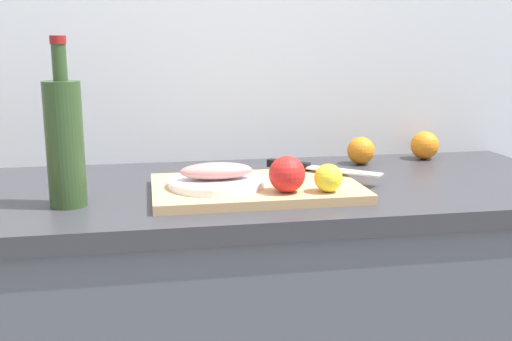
% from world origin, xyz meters
% --- Properties ---
extents(back_wall, '(3.20, 0.05, 2.50)m').
position_xyz_m(back_wall, '(0.00, 0.33, 1.25)').
color(back_wall, silver).
rests_on(back_wall, ground_plane).
extents(cutting_board, '(0.45, 0.29, 0.02)m').
position_xyz_m(cutting_board, '(0.21, -0.08, 0.91)').
color(cutting_board, tan).
rests_on(cutting_board, kitchen_counter).
extents(white_plate, '(0.21, 0.21, 0.01)m').
position_xyz_m(white_plate, '(0.13, -0.08, 0.93)').
color(white_plate, white).
rests_on(white_plate, cutting_board).
extents(fish_fillet, '(0.16, 0.07, 0.04)m').
position_xyz_m(fish_fillet, '(0.13, -0.08, 0.95)').
color(fish_fillet, tan).
rests_on(fish_fillet, white_plate).
extents(chef_knife, '(0.24, 0.21, 0.02)m').
position_xyz_m(chef_knife, '(0.36, 0.04, 0.93)').
color(chef_knife, silver).
rests_on(chef_knife, cutting_board).
extents(lemon_0, '(0.06, 0.06, 0.06)m').
position_xyz_m(lemon_0, '(0.35, -0.17, 0.95)').
color(lemon_0, yellow).
rests_on(lemon_0, cutting_board).
extents(tomato_0, '(0.08, 0.08, 0.08)m').
position_xyz_m(tomato_0, '(0.26, -0.16, 0.96)').
color(tomato_0, red).
rests_on(tomato_0, cutting_board).
extents(wine_bottle, '(0.07, 0.07, 0.34)m').
position_xyz_m(wine_bottle, '(-0.18, -0.11, 1.03)').
color(wine_bottle, '#2D4723').
rests_on(wine_bottle, kitchen_counter).
extents(orange_0, '(0.07, 0.07, 0.07)m').
position_xyz_m(orange_0, '(0.55, 0.18, 0.94)').
color(orange_0, orange).
rests_on(orange_0, kitchen_counter).
extents(orange_1, '(0.08, 0.08, 0.08)m').
position_xyz_m(orange_1, '(0.75, 0.22, 0.94)').
color(orange_1, orange).
rests_on(orange_1, kitchen_counter).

